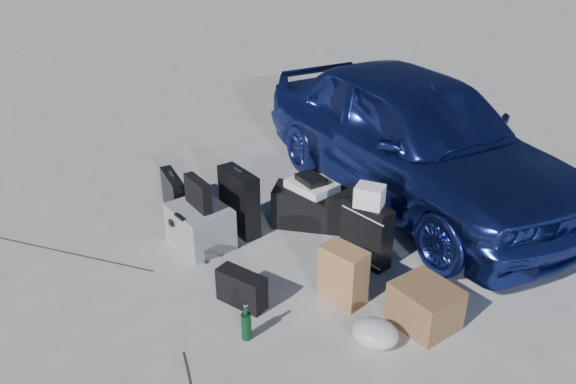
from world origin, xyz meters
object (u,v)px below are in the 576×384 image
object	(u,v)px
car	(413,135)
pelican_case	(200,226)
suitcase_right	(366,233)
green_bottle	(246,322)
duffel_bag	(314,207)
cardboard_box	(425,306)
briefcase	(173,194)
suitcase_left	(239,201)

from	to	relation	value
car	pelican_case	bearing A→B (deg)	178.24
suitcase_right	green_bottle	xyz separation A→B (m)	(-0.16, -1.36, -0.13)
duffel_bag	cardboard_box	bearing A→B (deg)	-50.72
pelican_case	cardboard_box	world-z (taller)	pelican_case
briefcase	duffel_bag	xyz separation A→B (m)	(1.26, 0.62, -0.01)
briefcase	cardboard_box	bearing A→B (deg)	25.75
briefcase	suitcase_right	size ratio (longest dim) A/B	0.94
green_bottle	suitcase_right	bearing A→B (deg)	83.20
suitcase_left	car	bearing A→B (deg)	77.24
suitcase_left	suitcase_right	xyz separation A→B (m)	(1.20, 0.26, -0.03)
pelican_case	green_bottle	xyz separation A→B (m)	(1.14, -0.69, -0.05)
pelican_case	green_bottle	size ratio (longest dim) A/B	1.84
pelican_case	suitcase_left	world-z (taller)	suitcase_left
car	duffel_bag	distance (m)	1.31
suitcase_right	cardboard_box	size ratio (longest dim) A/B	1.27
duffel_bag	green_bottle	xyz separation A→B (m)	(0.53, -1.59, -0.05)
briefcase	duffel_bag	distance (m)	1.41
briefcase	suitcase_right	world-z (taller)	suitcase_right
briefcase	cardboard_box	distance (m)	2.72
car	cardboard_box	size ratio (longest dim) A/B	9.09
car	cardboard_box	distance (m)	2.18
pelican_case	suitcase_right	size ratio (longest dim) A/B	0.97
suitcase_right	green_bottle	bearing A→B (deg)	-84.84
cardboard_box	duffel_bag	bearing A→B (deg)	154.44
suitcase_right	green_bottle	distance (m)	1.38
briefcase	green_bottle	world-z (taller)	briefcase
suitcase_right	duffel_bag	distance (m)	0.74
pelican_case	suitcase_left	distance (m)	0.44
car	briefcase	world-z (taller)	car
pelican_case	duffel_bag	size ratio (longest dim) A/B	0.69
duffel_bag	cardboard_box	xyz separation A→B (m)	(1.46, -0.70, -0.03)
car	briefcase	size ratio (longest dim) A/B	7.65
cardboard_box	green_bottle	bearing A→B (deg)	-135.83
car	pelican_case	world-z (taller)	car
suitcase_left	cardboard_box	bearing A→B (deg)	10.57
car	pelican_case	size ratio (longest dim) A/B	7.41
briefcase	cardboard_box	xyz separation A→B (m)	(2.72, -0.07, -0.04)
pelican_case	briefcase	xyz separation A→B (m)	(-0.66, 0.29, 0.01)
suitcase_left	cardboard_box	xyz separation A→B (m)	(1.96, -0.20, -0.14)
car	green_bottle	size ratio (longest dim) A/B	13.66
car	pelican_case	distance (m)	2.34
pelican_case	briefcase	world-z (taller)	briefcase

